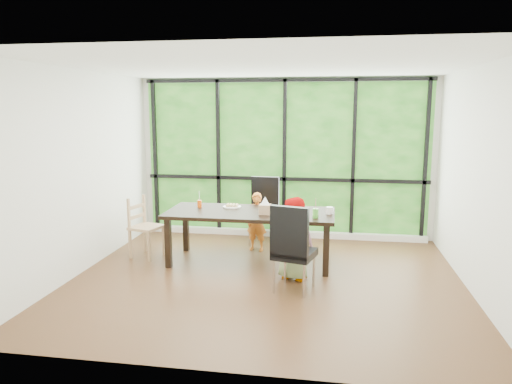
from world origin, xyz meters
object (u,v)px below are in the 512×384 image
at_px(plate_far, 232,207).
at_px(white_mug, 330,210).
at_px(plate_near, 296,216).
at_px(chair_end_beech, 147,227).
at_px(green_cup, 315,213).
at_px(orange_cup, 199,204).
at_px(child_older, 296,238).
at_px(tissue_box, 265,209).
at_px(chair_interior_leather, 295,247).
at_px(dining_table, 250,237).
at_px(chair_window_leather, 263,211).
at_px(child_toddler, 257,222).

distance_m(plate_far, white_mug, 1.45).
distance_m(plate_far, plate_near, 1.07).
bearing_deg(chair_end_beech, plate_far, -64.88).
bearing_deg(green_cup, orange_cup, 165.81).
height_order(child_older, tissue_box, child_older).
bearing_deg(chair_interior_leather, plate_far, -34.66).
relative_size(dining_table, chair_end_beech, 2.63).
bearing_deg(tissue_box, child_older, -42.93).
bearing_deg(child_older, white_mug, -105.30).
relative_size(chair_window_leather, tissue_box, 6.95).
relative_size(chair_window_leather, chair_end_beech, 1.20).
bearing_deg(plate_near, green_cup, -13.25).
height_order(chair_end_beech, child_toddler, child_toddler).
bearing_deg(plate_far, chair_interior_leather, -49.56).
bearing_deg(plate_near, child_older, -84.73).
bearing_deg(plate_near, chair_end_beech, 174.52).
distance_m(chair_window_leather, chair_interior_leather, 2.08).
relative_size(dining_table, chair_interior_leather, 2.19).
bearing_deg(chair_window_leather, child_toddler, -94.24).
distance_m(child_toddler, tissue_box, 0.85).
relative_size(chair_window_leather, orange_cup, 10.56).
relative_size(plate_near, tissue_box, 1.48).
bearing_deg(plate_far, chair_end_beech, -170.22).
distance_m(child_older, plate_near, 0.43).
height_order(chair_window_leather, green_cup, chair_window_leather).
bearing_deg(white_mug, child_older, -125.30).
bearing_deg(child_toddler, child_older, -46.19).
relative_size(green_cup, white_mug, 1.30).
bearing_deg(plate_far, plate_near, -23.72).
xyz_separation_m(white_mug, tissue_box, (-0.88, -0.15, 0.02)).
height_order(chair_interior_leather, chair_end_beech, chair_interior_leather).
bearing_deg(orange_cup, green_cup, -14.19).
xyz_separation_m(chair_window_leather, chair_interior_leather, (0.67, -1.97, 0.00)).
height_order(dining_table, plate_far, plate_far).
xyz_separation_m(plate_near, tissue_box, (-0.43, 0.07, 0.06)).
height_order(chair_interior_leather, orange_cup, chair_interior_leather).
height_order(chair_window_leather, child_toddler, chair_window_leather).
bearing_deg(child_older, tissue_box, -22.94).
bearing_deg(chair_interior_leather, green_cup, -92.09).
xyz_separation_m(orange_cup, green_cup, (1.72, -0.44, 0.01)).
height_order(chair_window_leather, chair_interior_leather, same).
bearing_deg(child_older, child_toddler, -39.17).
bearing_deg(green_cup, plate_far, 158.39).
xyz_separation_m(child_older, plate_near, (-0.03, 0.37, 0.22)).
bearing_deg(child_older, chair_end_beech, 5.53).
xyz_separation_m(plate_near, orange_cup, (-1.46, 0.37, 0.04)).
xyz_separation_m(dining_table, child_older, (0.70, -0.57, 0.17)).
relative_size(chair_window_leather, child_older, 1.00).
distance_m(dining_table, chair_end_beech, 1.57).
height_order(chair_end_beech, white_mug, chair_end_beech).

